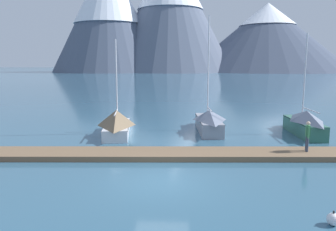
{
  "coord_description": "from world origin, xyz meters",
  "views": [
    {
      "loc": [
        1.05,
        -13.77,
        5.18
      ],
      "look_at": [
        0.0,
        6.0,
        2.0
      ],
      "focal_mm": 35.28,
      "sensor_mm": 36.0,
      "label": 1
    }
  ],
  "objects_px": {
    "sailboat_mid_dock_port": "(208,120)",
    "sailboat_mid_dock_starboard": "(303,122)",
    "person_on_dock": "(308,134)",
    "sailboat_second_berth": "(117,123)",
    "mooring_buoy_channel_marker": "(333,219)"
  },
  "relations": [
    {
      "from": "sailboat_mid_dock_port",
      "to": "sailboat_mid_dock_starboard",
      "type": "distance_m",
      "value": 6.86
    },
    {
      "from": "sailboat_mid_dock_port",
      "to": "person_on_dock",
      "type": "height_order",
      "value": "sailboat_mid_dock_port"
    },
    {
      "from": "sailboat_second_berth",
      "to": "mooring_buoy_channel_marker",
      "type": "height_order",
      "value": "sailboat_second_berth"
    },
    {
      "from": "sailboat_second_berth",
      "to": "sailboat_mid_dock_starboard",
      "type": "height_order",
      "value": "sailboat_mid_dock_starboard"
    },
    {
      "from": "sailboat_second_berth",
      "to": "sailboat_mid_dock_port",
      "type": "xyz_separation_m",
      "value": [
        6.67,
        1.68,
        -0.06
      ]
    },
    {
      "from": "sailboat_mid_dock_starboard",
      "to": "person_on_dock",
      "type": "relative_size",
      "value": 4.29
    },
    {
      "from": "sailboat_mid_dock_port",
      "to": "sailboat_second_berth",
      "type": "bearing_deg",
      "value": -165.85
    },
    {
      "from": "sailboat_mid_dock_port",
      "to": "sailboat_mid_dock_starboard",
      "type": "relative_size",
      "value": 1.19
    },
    {
      "from": "person_on_dock",
      "to": "sailboat_mid_dock_port",
      "type": "bearing_deg",
      "value": 127.28
    },
    {
      "from": "sailboat_mid_dock_port",
      "to": "sailboat_mid_dock_starboard",
      "type": "bearing_deg",
      "value": -5.8
    },
    {
      "from": "sailboat_second_berth",
      "to": "mooring_buoy_channel_marker",
      "type": "xyz_separation_m",
      "value": [
        9.69,
        -12.93,
        -0.69
      ]
    },
    {
      "from": "person_on_dock",
      "to": "sailboat_mid_dock_starboard",
      "type": "bearing_deg",
      "value": 72.9
    },
    {
      "from": "sailboat_mid_dock_port",
      "to": "person_on_dock",
      "type": "relative_size",
      "value": 5.11
    },
    {
      "from": "sailboat_mid_dock_starboard",
      "to": "mooring_buoy_channel_marker",
      "type": "xyz_separation_m",
      "value": [
        -3.81,
        -13.92,
        -0.67
      ]
    },
    {
      "from": "mooring_buoy_channel_marker",
      "to": "person_on_dock",
      "type": "bearing_deg",
      "value": 76.06
    }
  ]
}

